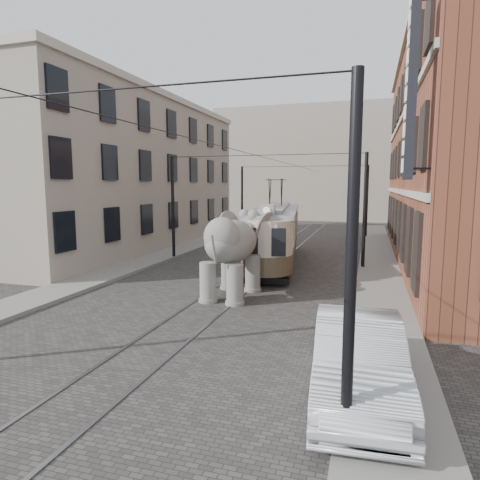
% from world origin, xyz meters
% --- Properties ---
extents(ground, '(120.00, 120.00, 0.00)m').
position_xyz_m(ground, '(0.00, 0.00, 0.00)').
color(ground, '#403D3B').
extents(tram_rails, '(1.54, 80.00, 0.02)m').
position_xyz_m(tram_rails, '(0.00, 0.00, 0.01)').
color(tram_rails, slate).
rests_on(tram_rails, ground).
extents(sidewalk_right, '(2.00, 60.00, 0.15)m').
position_xyz_m(sidewalk_right, '(6.00, 0.00, 0.07)').
color(sidewalk_right, slate).
rests_on(sidewalk_right, ground).
extents(sidewalk_left, '(2.00, 60.00, 0.15)m').
position_xyz_m(sidewalk_left, '(-6.50, 0.00, 0.07)').
color(sidewalk_left, slate).
rests_on(sidewalk_left, ground).
extents(stucco_building, '(7.00, 24.00, 10.00)m').
position_xyz_m(stucco_building, '(-11.00, 10.00, 5.00)').
color(stucco_building, gray).
rests_on(stucco_building, ground).
extents(distant_block, '(28.00, 10.00, 14.00)m').
position_xyz_m(distant_block, '(0.00, 40.00, 7.00)').
color(distant_block, gray).
rests_on(distant_block, ground).
extents(catenary, '(11.00, 30.20, 6.00)m').
position_xyz_m(catenary, '(-0.20, 5.00, 3.00)').
color(catenary, black).
rests_on(catenary, ground).
extents(tram, '(4.14, 12.03, 4.68)m').
position_xyz_m(tram, '(0.40, 6.67, 2.34)').
color(tram, beige).
rests_on(tram, ground).
extents(elephant, '(3.25, 5.59, 3.34)m').
position_xyz_m(elephant, '(0.35, -1.08, 1.67)').
color(elephant, slate).
rests_on(elephant, ground).
extents(parked_car, '(2.10, 5.08, 1.64)m').
position_xyz_m(parked_car, '(5.32, -7.81, 0.82)').
color(parked_car, '#B8B9BD').
rests_on(parked_car, ground).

